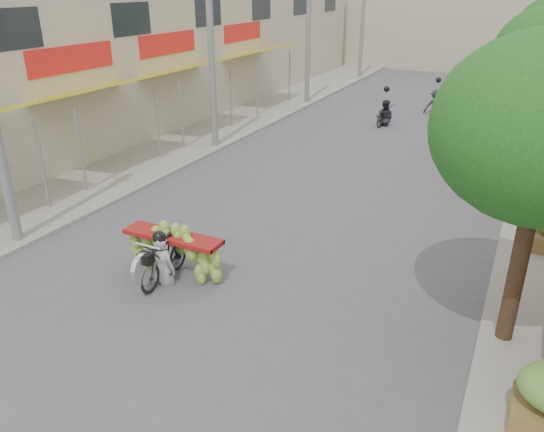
% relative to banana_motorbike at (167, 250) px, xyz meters
% --- Properties ---
extents(ground, '(120.00, 120.00, 0.00)m').
position_rel_banana_motorbike_xyz_m(ground, '(1.15, -3.25, -0.67)').
color(ground, '#515156').
rests_on(ground, ground).
extents(sidewalk_left, '(4.00, 60.00, 0.12)m').
position_rel_banana_motorbike_xyz_m(sidewalk_left, '(-5.85, 11.75, -0.61)').
color(sidewalk_left, gray).
rests_on(sidewalk_left, ground).
extents(shophouse_row_left, '(9.77, 40.00, 6.00)m').
position_rel_banana_motorbike_xyz_m(shophouse_row_left, '(-10.83, 10.73, 2.33)').
color(shophouse_row_left, '#B7AC90').
rests_on(shophouse_row_left, ground).
extents(far_building, '(20.00, 6.00, 7.00)m').
position_rel_banana_motorbike_xyz_m(far_building, '(1.15, 34.75, 2.83)').
color(far_building, '#B7AC90').
rests_on(far_building, ground).
extents(utility_pole_mid, '(0.60, 0.24, 8.00)m').
position_rel_banana_motorbike_xyz_m(utility_pole_mid, '(-4.25, 8.75, 3.36)').
color(utility_pole_mid, slate).
rests_on(utility_pole_mid, ground).
extents(utility_pole_far, '(0.60, 0.24, 8.00)m').
position_rel_banana_motorbike_xyz_m(utility_pole_far, '(-4.25, 17.75, 3.36)').
color(utility_pole_far, slate).
rests_on(utility_pole_far, ground).
extents(utility_pole_back, '(0.60, 0.24, 8.00)m').
position_rel_banana_motorbike_xyz_m(utility_pole_back, '(-4.25, 26.75, 3.36)').
color(utility_pole_back, slate).
rests_on(utility_pole_back, ground).
extents(banana_motorbike, '(2.22, 1.84, 1.97)m').
position_rel_banana_motorbike_xyz_m(banana_motorbike, '(0.00, 0.00, 0.00)').
color(banana_motorbike, black).
rests_on(banana_motorbike, ground).
extents(bg_motorbike_a, '(0.84, 1.59, 1.95)m').
position_rel_banana_motorbike_xyz_m(bg_motorbike_a, '(0.58, 15.04, 0.09)').
color(bg_motorbike_a, black).
rests_on(bg_motorbike_a, ground).
extents(bg_motorbike_b, '(1.17, 1.90, 1.95)m').
position_rel_banana_motorbike_xyz_m(bg_motorbike_b, '(2.16, 18.42, 0.16)').
color(bg_motorbike_b, black).
rests_on(bg_motorbike_b, ground).
extents(bg_motorbike_c, '(1.09, 1.53, 1.95)m').
position_rel_banana_motorbike_xyz_m(bg_motorbike_c, '(2.34, 22.76, 0.16)').
color(bg_motorbike_c, black).
rests_on(bg_motorbike_c, ground).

